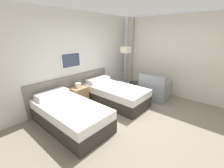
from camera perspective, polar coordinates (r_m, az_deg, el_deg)
name	(u,v)px	position (r m, az deg, el deg)	size (l,w,h in m)	color
ground_plane	(135,121)	(3.88, 8.76, -13.89)	(16.00, 16.00, 0.00)	slate
wall_headboard	(78,60)	(4.77, -12.70, 8.88)	(10.00, 0.10, 2.70)	silver
wall_window	(178,57)	(5.43, 23.92, 9.35)	(0.21, 4.58, 2.70)	white
bed_near_door	(70,115)	(3.69, -15.71, -11.18)	(1.01, 1.96, 0.67)	#332D28
bed_near_window	(115,94)	(4.67, 1.07, -3.92)	(1.01, 1.96, 0.67)	#332D28
nightstand	(79,96)	(4.64, -12.46, -4.41)	(0.46, 0.39, 0.69)	#9E7A51
floor_lamp	(126,53)	(5.60, 5.23, 11.69)	(0.28, 0.28, 1.62)	#9E9993
side_table	(135,87)	(5.17, 8.62, -1.01)	(0.37, 0.37, 0.51)	black
armchair	(155,90)	(5.17, 15.96, -2.31)	(0.80, 0.87, 0.86)	gray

